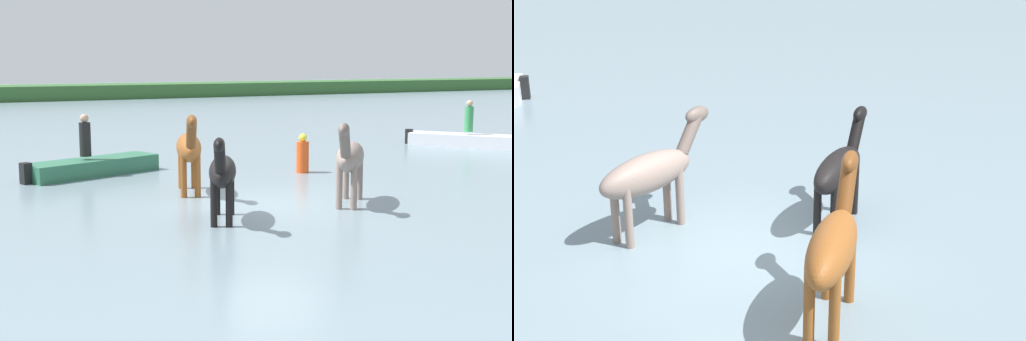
# 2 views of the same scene
# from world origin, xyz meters

# --- Properties ---
(ground_plane) EXTENTS (177.23, 177.23, 0.00)m
(ground_plane) POSITION_xyz_m (0.00, 0.00, 0.00)
(ground_plane) COLOR gray
(horse_pinto_flank) EXTENTS (1.20, 2.59, 2.02)m
(horse_pinto_flank) POSITION_xyz_m (-1.10, 2.09, 1.11)
(horse_pinto_flank) COLOR brown
(horse_pinto_flank) RESTS_ON ground_plane
(horse_dun_straggler) EXTENTS (1.97, 2.14, 1.96)m
(horse_dun_straggler) POSITION_xyz_m (1.58, -0.85, 1.08)
(horse_dun_straggler) COLOR gray
(horse_dun_straggler) RESTS_ON ground_plane
(horse_dark_mare) EXTENTS (1.41, 2.25, 1.83)m
(horse_dark_mare) POSITION_xyz_m (-1.63, -1.05, 1.01)
(horse_dark_mare) COLOR black
(horse_dark_mare) RESTS_ON ground_plane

